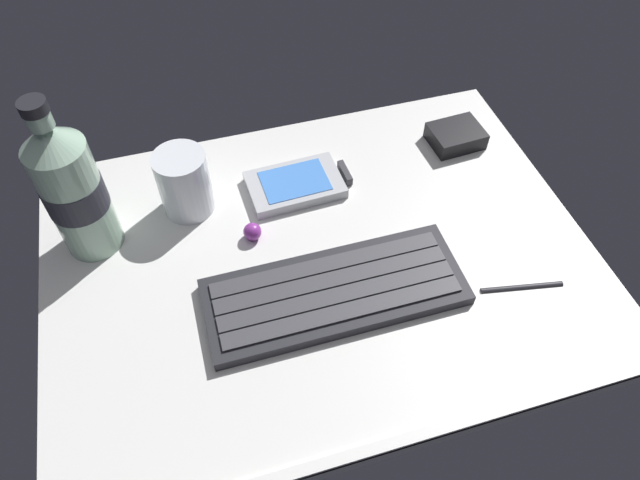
{
  "coord_description": "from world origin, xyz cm",
  "views": [
    {
      "loc": [
        -11.84,
        -40.16,
        55.05
      ],
      "look_at": [
        0.0,
        0.0,
        3.0
      ],
      "focal_mm": 32.76,
      "sensor_mm": 36.0,
      "label": 1
    }
  ],
  "objects_px": {
    "keyboard": "(335,291)",
    "charger_block": "(456,136)",
    "trackball_mouse": "(252,232)",
    "water_bottle": "(72,189)",
    "stylus_pen": "(522,286)",
    "juice_cup": "(185,185)",
    "handheld_device": "(300,184)"
  },
  "relations": [
    {
      "from": "juice_cup",
      "to": "water_bottle",
      "type": "height_order",
      "value": "water_bottle"
    },
    {
      "from": "handheld_device",
      "to": "water_bottle",
      "type": "bearing_deg",
      "value": -176.33
    },
    {
      "from": "water_bottle",
      "to": "charger_block",
      "type": "xyz_separation_m",
      "value": [
        0.49,
        0.04,
        -0.08
      ]
    },
    {
      "from": "trackball_mouse",
      "to": "stylus_pen",
      "type": "xyz_separation_m",
      "value": [
        0.28,
        -0.16,
        -0.01
      ]
    },
    {
      "from": "handheld_device",
      "to": "juice_cup",
      "type": "distance_m",
      "value": 0.15
    },
    {
      "from": "trackball_mouse",
      "to": "stylus_pen",
      "type": "distance_m",
      "value": 0.32
    },
    {
      "from": "handheld_device",
      "to": "charger_block",
      "type": "xyz_separation_m",
      "value": [
        0.23,
        0.02,
        0.0
      ]
    },
    {
      "from": "keyboard",
      "to": "handheld_device",
      "type": "xyz_separation_m",
      "value": [
        0.01,
        0.17,
        -0.0
      ]
    },
    {
      "from": "handheld_device",
      "to": "water_bottle",
      "type": "relative_size",
      "value": 0.63
    },
    {
      "from": "handheld_device",
      "to": "juice_cup",
      "type": "height_order",
      "value": "juice_cup"
    },
    {
      "from": "keyboard",
      "to": "trackball_mouse",
      "type": "bearing_deg",
      "value": 122.87
    },
    {
      "from": "stylus_pen",
      "to": "handheld_device",
      "type": "bearing_deg",
      "value": 142.23
    },
    {
      "from": "keyboard",
      "to": "water_bottle",
      "type": "distance_m",
      "value": 0.31
    },
    {
      "from": "juice_cup",
      "to": "trackball_mouse",
      "type": "relative_size",
      "value": 3.86
    },
    {
      "from": "keyboard",
      "to": "handheld_device",
      "type": "relative_size",
      "value": 2.23
    },
    {
      "from": "juice_cup",
      "to": "keyboard",
      "type": "bearing_deg",
      "value": -53.05
    },
    {
      "from": "stylus_pen",
      "to": "water_bottle",
      "type": "bearing_deg",
      "value": 166.1
    },
    {
      "from": "handheld_device",
      "to": "charger_block",
      "type": "distance_m",
      "value": 0.23
    },
    {
      "from": "charger_block",
      "to": "trackball_mouse",
      "type": "height_order",
      "value": "charger_block"
    },
    {
      "from": "charger_block",
      "to": "handheld_device",
      "type": "bearing_deg",
      "value": -174.29
    },
    {
      "from": "water_bottle",
      "to": "stylus_pen",
      "type": "height_order",
      "value": "water_bottle"
    },
    {
      "from": "keyboard",
      "to": "juice_cup",
      "type": "height_order",
      "value": "juice_cup"
    },
    {
      "from": "keyboard",
      "to": "trackball_mouse",
      "type": "distance_m",
      "value": 0.13
    },
    {
      "from": "handheld_device",
      "to": "stylus_pen",
      "type": "relative_size",
      "value": 1.37
    },
    {
      "from": "handheld_device",
      "to": "water_bottle",
      "type": "distance_m",
      "value": 0.27
    },
    {
      "from": "handheld_device",
      "to": "stylus_pen",
      "type": "xyz_separation_m",
      "value": [
        0.2,
        -0.22,
        -0.0
      ]
    },
    {
      "from": "keyboard",
      "to": "charger_block",
      "type": "distance_m",
      "value": 0.31
    },
    {
      "from": "trackball_mouse",
      "to": "water_bottle",
      "type": "bearing_deg",
      "value": 165.16
    },
    {
      "from": "handheld_device",
      "to": "charger_block",
      "type": "relative_size",
      "value": 1.86
    },
    {
      "from": "keyboard",
      "to": "stylus_pen",
      "type": "bearing_deg",
      "value": -13.59
    },
    {
      "from": "juice_cup",
      "to": "charger_block",
      "type": "height_order",
      "value": "juice_cup"
    },
    {
      "from": "juice_cup",
      "to": "stylus_pen",
      "type": "bearing_deg",
      "value": -33.93
    }
  ]
}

